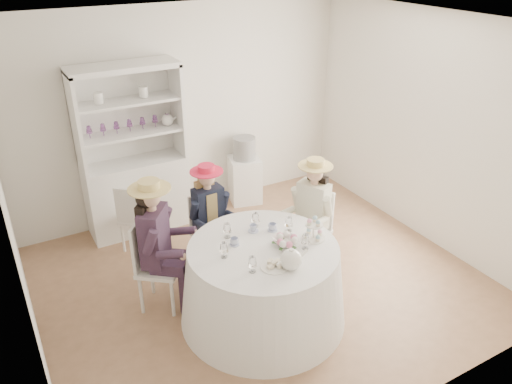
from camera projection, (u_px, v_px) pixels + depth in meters
ground at (260, 280)px, 5.48m from camera, size 4.50×4.50×0.00m
ceiling at (262, 25)px, 4.25m from camera, size 4.50×4.50×0.00m
wall_back at (184, 113)px, 6.42m from camera, size 4.50×0.00×4.50m
wall_front at (411, 277)px, 3.32m from camera, size 4.50×0.00×4.50m
wall_left at (11, 227)px, 3.89m from camera, size 0.00×4.50×4.50m
wall_right at (427, 130)px, 5.85m from camera, size 0.00×4.50×4.50m
tea_table at (263, 283)px, 4.79m from camera, size 1.61×1.61×0.81m
hutch at (135, 174)px, 6.17m from camera, size 1.36×0.77×2.11m
side_table at (245, 180)px, 7.02m from camera, size 0.50×0.50×0.65m
hatbox at (244, 148)px, 6.80m from camera, size 0.35×0.35×0.31m
guest_left at (157, 238)px, 4.78m from camera, size 0.60×0.58×1.41m
guest_mid at (209, 211)px, 5.42m from camera, size 0.46×0.48×1.25m
guest_right at (312, 208)px, 5.42m from camera, size 0.55×0.50×1.31m
spare_chair at (134, 216)px, 5.83m from camera, size 0.50×0.50×0.86m
teacup_a at (234, 242)px, 4.63m from camera, size 0.11×0.11×0.06m
teacup_b at (253, 228)px, 4.84m from camera, size 0.09×0.09×0.07m
teacup_c at (272, 228)px, 4.85m from camera, size 0.10×0.10×0.07m
flower_bowl at (286, 242)px, 4.63m from camera, size 0.23×0.23×0.06m
flower_arrangement at (285, 240)px, 4.57m from camera, size 0.17×0.17×0.06m
table_teapot at (291, 259)px, 4.28m from camera, size 0.27×0.19×0.20m
sandwich_plate at (274, 265)px, 4.33m from camera, size 0.25×0.25×0.05m
cupcake_stand at (313, 231)px, 4.71m from camera, size 0.23×0.23×0.21m
stemware_set at (263, 241)px, 4.57m from camera, size 0.83×0.83×0.15m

